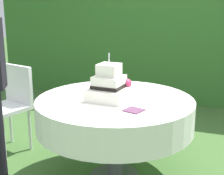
{
  "coord_description": "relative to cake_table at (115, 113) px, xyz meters",
  "views": [
    {
      "loc": [
        0.87,
        -2.44,
        1.5
      ],
      "look_at": [
        -0.02,
        -0.02,
        0.83
      ],
      "focal_mm": 51.68,
      "sensor_mm": 36.0,
      "label": 1
    }
  ],
  "objects": [
    {
      "name": "serving_plate_far",
      "position": [
        -0.35,
        -0.24,
        0.13
      ],
      "size": [
        0.14,
        0.14,
        0.01
      ],
      "primitive_type": "cylinder",
      "color": "white",
      "rests_on": "cake_table"
    },
    {
      "name": "wedding_cake",
      "position": [
        -0.03,
        -0.04,
        0.24
      ],
      "size": [
        0.34,
        0.34,
        0.39
      ],
      "color": "white",
      "rests_on": "cake_table"
    },
    {
      "name": "foliage_hedge",
      "position": [
        0.0,
        2.69,
        0.72
      ],
      "size": [
        5.86,
        0.61,
        2.64
      ],
      "primitive_type": "cube",
      "color": "#336628",
      "rests_on": "ground_plane"
    },
    {
      "name": "cake_table",
      "position": [
        0.0,
        0.0,
        0.0
      ],
      "size": [
        1.33,
        1.33,
        0.73
      ],
      "color": "#4C4C51",
      "rests_on": "ground_plane"
    },
    {
      "name": "garden_chair",
      "position": [
        -1.21,
        0.2,
        -0.07
      ],
      "size": [
        0.49,
        0.49,
        0.89
      ],
      "color": "white",
      "rests_on": "ground_plane"
    },
    {
      "name": "napkin_stack",
      "position": [
        0.24,
        -0.25,
        0.13
      ],
      "size": [
        0.16,
        0.16,
        0.01
      ],
      "primitive_type": "cube",
      "rotation": [
        0.0,
        0.0,
        -0.3
      ],
      "color": "#603856",
      "rests_on": "cake_table"
    },
    {
      "name": "serving_plate_near",
      "position": [
        -0.27,
        0.45,
        0.13
      ],
      "size": [
        0.11,
        0.11,
        0.01
      ],
      "primitive_type": "cylinder",
      "color": "white",
      "rests_on": "cake_table"
    }
  ]
}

